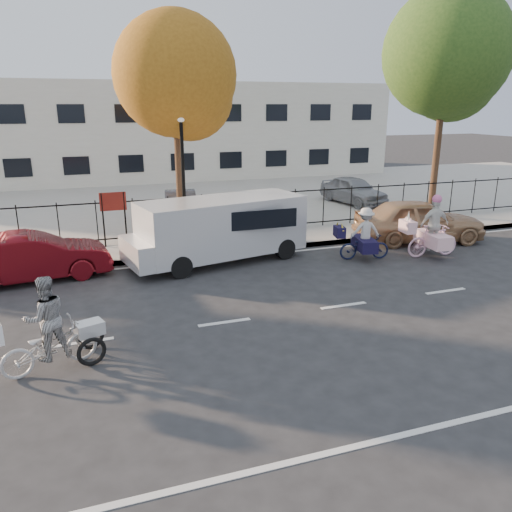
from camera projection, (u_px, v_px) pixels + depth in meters
name	position (u px, v px, depth m)	size (l,w,h in m)	color
ground	(224.00, 323.00, 11.17)	(120.00, 120.00, 0.00)	#333334
road_markings	(224.00, 322.00, 11.17)	(60.00, 9.52, 0.01)	silver
curb	(181.00, 257.00, 15.71)	(60.00, 0.10, 0.15)	#A8A399
sidewalk	(175.00, 248.00, 16.66)	(60.00, 2.20, 0.15)	#A8A399
parking_lot	(143.00, 201.00, 24.71)	(60.00, 15.60, 0.15)	#A8A399
iron_fence	(169.00, 217.00, 17.42)	(58.00, 0.06, 1.50)	black
building	(122.00, 131.00, 32.90)	(34.00, 10.00, 6.00)	silver
lamppost	(182.00, 154.00, 16.57)	(0.36, 0.36, 4.33)	black
street_sign	(113.00, 208.00, 16.33)	(0.85, 0.06, 1.80)	black
zebra_trike	(48.00, 334.00, 9.02)	(2.10, 1.32, 1.80)	silver
unicorn_bike	(432.00, 234.00, 15.80)	(2.01, 1.40, 2.01)	#FCBFDA
bull_bike	(364.00, 239.00, 15.57)	(1.82, 1.27, 1.65)	#101636
white_van	(219.00, 227.00, 15.25)	(5.82, 2.88, 1.96)	silver
red_sedan	(33.00, 257.00, 13.70)	(1.41, 4.04, 1.33)	#5D0A11
gold_sedan	(419.00, 220.00, 17.57)	(1.81, 4.50, 1.53)	tan
lot_car_c	(181.00, 206.00, 20.31)	(1.23, 3.53, 1.16)	#55565E
lot_car_d	(353.00, 190.00, 23.67)	(1.51, 3.76, 1.28)	#929499
tree_mid	(179.00, 81.00, 17.29)	(4.25, 4.25, 7.78)	#442D1D
tree_east	(448.00, 59.00, 19.52)	(4.96, 4.96, 9.10)	#442D1D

